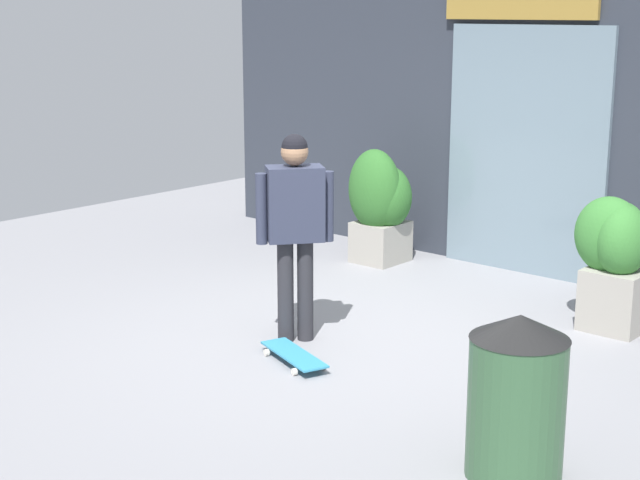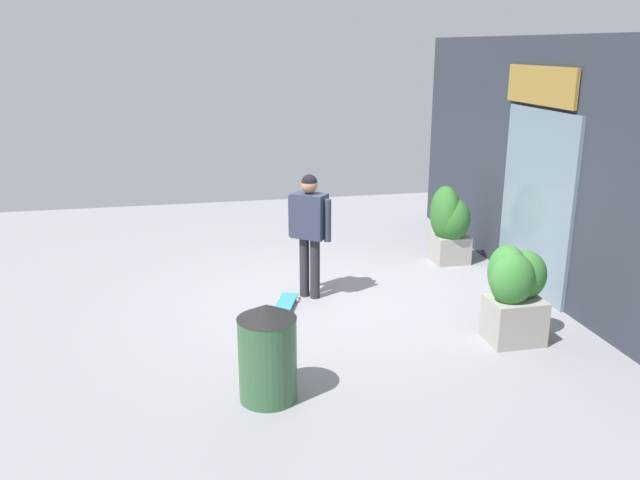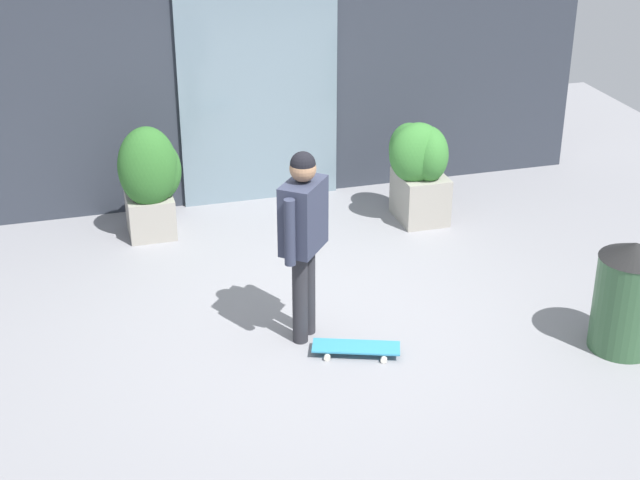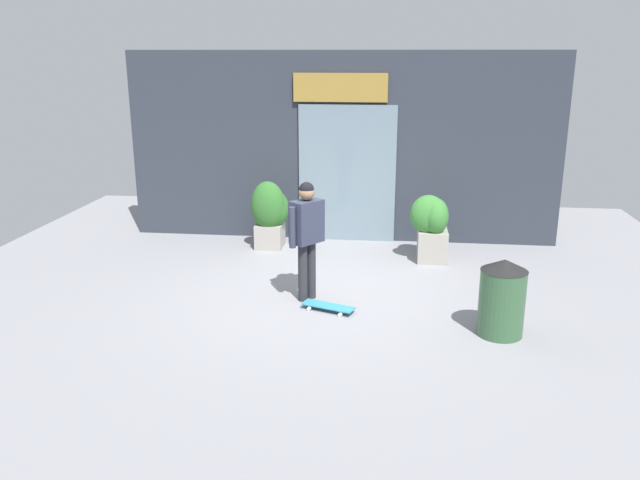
{
  "view_description": "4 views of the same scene",
  "coord_description": "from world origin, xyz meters",
  "px_view_note": "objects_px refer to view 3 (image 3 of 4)",
  "views": [
    {
      "loc": [
        4.8,
        -5.6,
        2.61
      ],
      "look_at": [
        -0.03,
        -0.07,
        0.84
      ],
      "focal_mm": 53.88,
      "sensor_mm": 36.0,
      "label": 1
    },
    {
      "loc": [
        7.86,
        -1.71,
        3.26
      ],
      "look_at": [
        -0.03,
        -0.07,
        0.84
      ],
      "focal_mm": 36.57,
      "sensor_mm": 36.0,
      "label": 2
    },
    {
      "loc": [
        -1.99,
        -7.0,
        4.3
      ],
      "look_at": [
        -0.03,
        -0.07,
        0.84
      ],
      "focal_mm": 54.01,
      "sensor_mm": 36.0,
      "label": 3
    },
    {
      "loc": [
        0.97,
        -8.48,
        3.32
      ],
      "look_at": [
        -0.03,
        -0.07,
        0.84
      ],
      "focal_mm": 35.79,
      "sensor_mm": 36.0,
      "label": 4
    }
  ],
  "objects_px": {
    "skateboard": "(356,347)",
    "planter_box_left": "(151,178)",
    "planter_box_right": "(419,164)",
    "skateboarder": "(303,227)",
    "trash_bin": "(628,296)"
  },
  "relations": [
    {
      "from": "skateboard",
      "to": "planter_box_left",
      "type": "height_order",
      "value": "planter_box_left"
    },
    {
      "from": "planter_box_right",
      "to": "skateboard",
      "type": "bearing_deg",
      "value": -121.16
    },
    {
      "from": "skateboarder",
      "to": "skateboard",
      "type": "xyz_separation_m",
      "value": [
        0.34,
        -0.39,
        -0.96
      ]
    },
    {
      "from": "planter_box_right",
      "to": "trash_bin",
      "type": "height_order",
      "value": "planter_box_right"
    },
    {
      "from": "skateboarder",
      "to": "planter_box_left",
      "type": "distance_m",
      "value": 2.59
    },
    {
      "from": "planter_box_left",
      "to": "trash_bin",
      "type": "bearing_deg",
      "value": -43.06
    },
    {
      "from": "skateboarder",
      "to": "planter_box_right",
      "type": "relative_size",
      "value": 1.5
    },
    {
      "from": "skateboarder",
      "to": "planter_box_left",
      "type": "bearing_deg",
      "value": 150.78
    },
    {
      "from": "skateboard",
      "to": "planter_box_right",
      "type": "relative_size",
      "value": 0.67
    },
    {
      "from": "planter_box_left",
      "to": "trash_bin",
      "type": "xyz_separation_m",
      "value": [
        3.48,
        -3.25,
        -0.15
      ]
    },
    {
      "from": "planter_box_left",
      "to": "planter_box_right",
      "type": "xyz_separation_m",
      "value": [
        2.76,
        -0.36,
        -0.0
      ]
    },
    {
      "from": "planter_box_right",
      "to": "trash_bin",
      "type": "xyz_separation_m",
      "value": [
        0.72,
        -2.89,
        -0.15
      ]
    },
    {
      "from": "planter_box_right",
      "to": "skateboarder",
      "type": "bearing_deg",
      "value": -131.72
    },
    {
      "from": "trash_bin",
      "to": "planter_box_right",
      "type": "bearing_deg",
      "value": 104.03
    },
    {
      "from": "planter_box_left",
      "to": "trash_bin",
      "type": "height_order",
      "value": "planter_box_left"
    }
  ]
}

